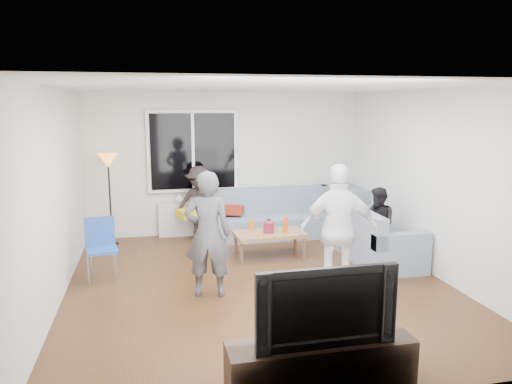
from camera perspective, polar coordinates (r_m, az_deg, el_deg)
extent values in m
cube|color=#56351C|center=(6.68, 0.28, -10.87)|extent=(5.00, 5.50, 0.04)
cube|color=white|center=(6.23, 0.31, 12.38)|extent=(5.00, 5.50, 0.04)
cube|color=silver|center=(9.02, -3.62, 3.36)|extent=(5.00, 0.04, 2.60)
cube|color=silver|center=(3.75, 9.80, -6.94)|extent=(5.00, 0.04, 2.60)
cube|color=silver|center=(6.28, -22.75, -0.56)|extent=(0.04, 5.50, 2.60)
cube|color=silver|center=(7.30, 19.96, 1.07)|extent=(0.04, 5.50, 2.60)
cube|color=white|center=(8.84, -7.41, 4.78)|extent=(1.62, 0.06, 1.47)
cube|color=black|center=(8.80, -7.39, 4.75)|extent=(1.50, 0.02, 1.35)
cube|color=white|center=(8.79, -7.39, 4.74)|extent=(0.05, 0.03, 1.35)
cube|color=silver|center=(9.01, -7.21, -3.12)|extent=(1.30, 0.12, 0.62)
imported|color=#316026|center=(8.91, -4.87, 0.02)|extent=(0.24, 0.21, 0.37)
imported|color=white|center=(8.87, -8.97, -0.75)|extent=(0.21, 0.21, 0.18)
cube|color=slate|center=(9.31, 10.76, -2.05)|extent=(0.85, 0.85, 0.85)
cube|color=gold|center=(8.56, -7.86, -2.48)|extent=(0.48, 0.46, 0.14)
cube|color=maroon|center=(8.73, -2.72, -2.13)|extent=(0.44, 0.40, 0.13)
cube|color=#A37E4E|center=(7.74, 1.60, -6.16)|extent=(1.13, 0.66, 0.40)
cylinder|color=maroon|center=(7.63, 1.49, -4.17)|extent=(0.17, 0.17, 0.17)
imported|color=#47464B|center=(6.09, -5.67, -4.94)|extent=(0.65, 0.50, 1.60)
imported|color=white|center=(6.22, 9.68, -4.38)|extent=(1.04, 0.62, 1.67)
imported|color=black|center=(7.70, 14.13, -3.70)|extent=(0.49, 0.60, 1.14)
imported|color=black|center=(8.59, -6.65, -1.35)|extent=(0.92, 0.62, 1.33)
cube|color=#302318|center=(4.40, 7.57, -19.48)|extent=(1.60, 0.40, 0.44)
imported|color=black|center=(4.15, 7.76, -12.74)|extent=(1.19, 0.16, 0.68)
cylinder|color=orange|center=(7.72, -0.46, -3.91)|extent=(0.07, 0.07, 0.19)
cylinder|color=black|center=(7.78, 1.48, -3.84)|extent=(0.07, 0.07, 0.18)
cylinder|color=#C75411|center=(7.62, 3.45, -3.86)|extent=(0.07, 0.07, 0.26)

